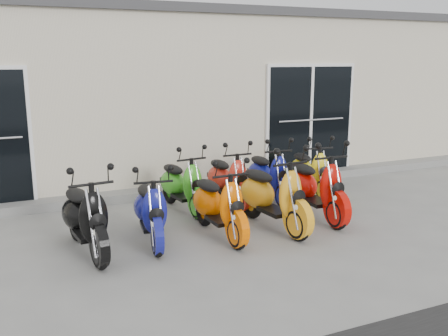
{
  "coord_description": "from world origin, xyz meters",
  "views": [
    {
      "loc": [
        -3.07,
        -6.31,
        2.44
      ],
      "look_at": [
        0.0,
        0.6,
        0.75
      ],
      "focal_mm": 40.0,
      "sensor_mm": 36.0,
      "label": 1
    }
  ],
  "objects_px": {
    "scooter_front_blue": "(150,202)",
    "scooter_back_red": "(228,172)",
    "scooter_front_red": "(315,178)",
    "scooter_back_yellow": "(310,164)",
    "scooter_back_green": "(182,177)",
    "scooter_front_black": "(85,207)",
    "scooter_front_orange_a": "(219,196)",
    "scooter_front_orange_b": "(273,186)",
    "scooter_back_blue": "(269,168)"
  },
  "relations": [
    {
      "from": "scooter_front_blue",
      "to": "scooter_back_red",
      "type": "relative_size",
      "value": 0.99
    },
    {
      "from": "scooter_front_red",
      "to": "scooter_back_yellow",
      "type": "xyz_separation_m",
      "value": [
        0.68,
        1.17,
        -0.07
      ]
    },
    {
      "from": "scooter_back_green",
      "to": "scooter_back_red",
      "type": "xyz_separation_m",
      "value": [
        0.8,
        -0.01,
        0.01
      ]
    },
    {
      "from": "scooter_front_red",
      "to": "scooter_back_green",
      "type": "distance_m",
      "value": 2.1
    },
    {
      "from": "scooter_front_black",
      "to": "scooter_front_orange_a",
      "type": "distance_m",
      "value": 1.77
    },
    {
      "from": "scooter_front_blue",
      "to": "scooter_back_green",
      "type": "relative_size",
      "value": 1.0
    },
    {
      "from": "scooter_back_red",
      "to": "scooter_back_yellow",
      "type": "bearing_deg",
      "value": -0.13
    },
    {
      "from": "scooter_front_black",
      "to": "scooter_front_orange_a",
      "type": "relative_size",
      "value": 1.04
    },
    {
      "from": "scooter_front_blue",
      "to": "scooter_front_red",
      "type": "bearing_deg",
      "value": 7.25
    },
    {
      "from": "scooter_front_blue",
      "to": "scooter_front_orange_b",
      "type": "bearing_deg",
      "value": 1.87
    },
    {
      "from": "scooter_front_black",
      "to": "scooter_back_red",
      "type": "height_order",
      "value": "scooter_front_black"
    },
    {
      "from": "scooter_front_black",
      "to": "scooter_back_green",
      "type": "height_order",
      "value": "scooter_front_black"
    },
    {
      "from": "scooter_front_orange_b",
      "to": "scooter_back_yellow",
      "type": "bearing_deg",
      "value": 35.16
    },
    {
      "from": "scooter_front_blue",
      "to": "scooter_back_blue",
      "type": "relative_size",
      "value": 0.99
    },
    {
      "from": "scooter_back_green",
      "to": "scooter_back_blue",
      "type": "relative_size",
      "value": 0.99
    },
    {
      "from": "scooter_back_green",
      "to": "scooter_back_blue",
      "type": "height_order",
      "value": "scooter_back_blue"
    },
    {
      "from": "scooter_back_yellow",
      "to": "scooter_front_red",
      "type": "bearing_deg",
      "value": -113.35
    },
    {
      "from": "scooter_front_black",
      "to": "scooter_back_red",
      "type": "distance_m",
      "value": 2.77
    },
    {
      "from": "scooter_back_green",
      "to": "scooter_back_blue",
      "type": "xyz_separation_m",
      "value": [
        1.57,
        -0.01,
        0.01
      ]
    },
    {
      "from": "scooter_back_blue",
      "to": "scooter_front_blue",
      "type": "bearing_deg",
      "value": -152.32
    },
    {
      "from": "scooter_front_red",
      "to": "scooter_back_yellow",
      "type": "height_order",
      "value": "scooter_front_red"
    },
    {
      "from": "scooter_front_orange_a",
      "to": "scooter_back_green",
      "type": "bearing_deg",
      "value": 90.64
    },
    {
      "from": "scooter_back_green",
      "to": "scooter_back_yellow",
      "type": "height_order",
      "value": "scooter_back_green"
    },
    {
      "from": "scooter_back_green",
      "to": "scooter_back_yellow",
      "type": "distance_m",
      "value": 2.43
    },
    {
      "from": "scooter_front_orange_a",
      "to": "scooter_back_yellow",
      "type": "height_order",
      "value": "scooter_front_orange_a"
    },
    {
      "from": "scooter_back_red",
      "to": "scooter_back_blue",
      "type": "bearing_deg",
      "value": -0.66
    },
    {
      "from": "scooter_front_red",
      "to": "scooter_back_green",
      "type": "xyz_separation_m",
      "value": [
        -1.74,
        1.16,
        -0.07
      ]
    },
    {
      "from": "scooter_front_orange_b",
      "to": "scooter_back_green",
      "type": "xyz_separation_m",
      "value": [
        -0.91,
        1.33,
        -0.07
      ]
    },
    {
      "from": "scooter_front_red",
      "to": "scooter_front_blue",
      "type": "bearing_deg",
      "value": -178.92
    },
    {
      "from": "scooter_back_yellow",
      "to": "scooter_front_orange_a",
      "type": "bearing_deg",
      "value": -143.71
    },
    {
      "from": "scooter_front_blue",
      "to": "scooter_front_orange_a",
      "type": "bearing_deg",
      "value": -2.7
    },
    {
      "from": "scooter_front_orange_a",
      "to": "scooter_back_yellow",
      "type": "distance_m",
      "value": 2.7
    },
    {
      "from": "scooter_front_black",
      "to": "scooter_back_yellow",
      "type": "height_order",
      "value": "scooter_front_black"
    },
    {
      "from": "scooter_back_red",
      "to": "scooter_back_yellow",
      "type": "height_order",
      "value": "scooter_back_red"
    },
    {
      "from": "scooter_front_orange_a",
      "to": "scooter_back_blue",
      "type": "xyz_separation_m",
      "value": [
        1.5,
        1.31,
        -0.01
      ]
    },
    {
      "from": "scooter_back_yellow",
      "to": "scooter_back_green",
      "type": "bearing_deg",
      "value": -172.93
    },
    {
      "from": "scooter_back_yellow",
      "to": "scooter_back_red",
      "type": "bearing_deg",
      "value": -172.58
    },
    {
      "from": "scooter_front_blue",
      "to": "scooter_front_orange_a",
      "type": "distance_m",
      "value": 0.93
    },
    {
      "from": "scooter_front_orange_b",
      "to": "scooter_back_green",
      "type": "distance_m",
      "value": 1.61
    },
    {
      "from": "scooter_front_orange_b",
      "to": "scooter_back_yellow",
      "type": "relative_size",
      "value": 1.14
    },
    {
      "from": "scooter_front_black",
      "to": "scooter_back_red",
      "type": "relative_size",
      "value": 1.07
    },
    {
      "from": "scooter_front_orange_b",
      "to": "scooter_back_blue",
      "type": "bearing_deg",
      "value": 57.2
    },
    {
      "from": "scooter_front_black",
      "to": "scooter_back_blue",
      "type": "xyz_separation_m",
      "value": [
        3.27,
        1.2,
        -0.04
      ]
    },
    {
      "from": "scooter_front_orange_a",
      "to": "scooter_back_green",
      "type": "distance_m",
      "value": 1.32
    },
    {
      "from": "scooter_back_red",
      "to": "scooter_front_black",
      "type": "bearing_deg",
      "value": -155.01
    },
    {
      "from": "scooter_front_orange_a",
      "to": "scooter_back_red",
      "type": "relative_size",
      "value": 1.02
    },
    {
      "from": "scooter_front_red",
      "to": "scooter_front_orange_b",
      "type": "bearing_deg",
      "value": -167.66
    },
    {
      "from": "scooter_front_orange_b",
      "to": "scooter_back_blue",
      "type": "distance_m",
      "value": 1.48
    },
    {
      "from": "scooter_front_orange_a",
      "to": "scooter_front_red",
      "type": "xyz_separation_m",
      "value": [
        1.67,
        0.16,
        0.05
      ]
    },
    {
      "from": "scooter_front_blue",
      "to": "scooter_front_red",
      "type": "relative_size",
      "value": 0.9
    }
  ]
}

